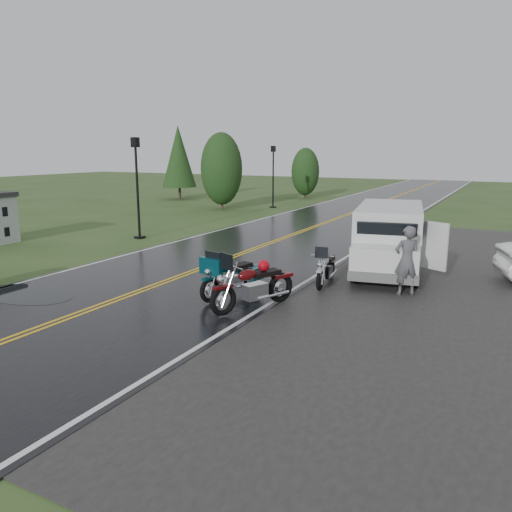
{
  "coord_description": "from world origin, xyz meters",
  "views": [
    {
      "loc": [
        9.29,
        -10.37,
        3.98
      ],
      "look_at": [
        2.8,
        2.0,
        1.0
      ],
      "focal_mm": 35.0,
      "sensor_mm": 36.0,
      "label": 1
    }
  ],
  "objects_px": {
    "van_white": "(356,247)",
    "person_at_van": "(407,261)",
    "lamp_post_near_left": "(137,188)",
    "motorcycle_red": "(223,288)",
    "lamp_post_far_left": "(273,177)",
    "motorcycle_teal": "(210,280)",
    "motorcycle_silver": "(320,272)"
  },
  "relations": [
    {
      "from": "van_white",
      "to": "person_at_van",
      "type": "xyz_separation_m",
      "value": [
        1.61,
        -0.6,
        -0.14
      ]
    },
    {
      "from": "van_white",
      "to": "lamp_post_near_left",
      "type": "xyz_separation_m",
      "value": [
        -11.04,
        3.08,
        1.18
      ]
    },
    {
      "from": "motorcycle_red",
      "to": "lamp_post_near_left",
      "type": "xyz_separation_m",
      "value": [
        -9.18,
        7.7,
        1.54
      ]
    },
    {
      "from": "motorcycle_red",
      "to": "van_white",
      "type": "relative_size",
      "value": 0.45
    },
    {
      "from": "person_at_van",
      "to": "lamp_post_near_left",
      "type": "bearing_deg",
      "value": -48.79
    },
    {
      "from": "lamp_post_far_left",
      "to": "van_white",
      "type": "bearing_deg",
      "value": -57.17
    },
    {
      "from": "lamp_post_near_left",
      "to": "van_white",
      "type": "bearing_deg",
      "value": -15.58
    },
    {
      "from": "motorcycle_red",
      "to": "van_white",
      "type": "xyz_separation_m",
      "value": [
        1.87,
        4.62,
        0.36
      ]
    },
    {
      "from": "motorcycle_red",
      "to": "motorcycle_teal",
      "type": "bearing_deg",
      "value": 162.38
    },
    {
      "from": "motorcycle_teal",
      "to": "lamp_post_far_left",
      "type": "distance_m",
      "value": 22.61
    },
    {
      "from": "van_white",
      "to": "lamp_post_far_left",
      "type": "bearing_deg",
      "value": 112.2
    },
    {
      "from": "lamp_post_far_left",
      "to": "motorcycle_red",
      "type": "bearing_deg",
      "value": -67.12
    },
    {
      "from": "van_white",
      "to": "lamp_post_near_left",
      "type": "bearing_deg",
      "value": 153.79
    },
    {
      "from": "van_white",
      "to": "lamp_post_far_left",
      "type": "distance_m",
      "value": 20.38
    },
    {
      "from": "motorcycle_teal",
      "to": "lamp_post_near_left",
      "type": "xyz_separation_m",
      "value": [
        -8.32,
        6.95,
        1.61
      ]
    },
    {
      "from": "motorcycle_silver",
      "to": "van_white",
      "type": "height_order",
      "value": "van_white"
    },
    {
      "from": "van_white",
      "to": "person_at_van",
      "type": "height_order",
      "value": "van_white"
    },
    {
      "from": "motorcycle_teal",
      "to": "van_white",
      "type": "height_order",
      "value": "van_white"
    },
    {
      "from": "motorcycle_teal",
      "to": "motorcycle_silver",
      "type": "height_order",
      "value": "motorcycle_teal"
    },
    {
      "from": "lamp_post_near_left",
      "to": "motorcycle_red",
      "type": "bearing_deg",
      "value": -40.01
    },
    {
      "from": "van_white",
      "to": "lamp_post_far_left",
      "type": "xyz_separation_m",
      "value": [
        -11.03,
        17.1,
        1.04
      ]
    },
    {
      "from": "van_white",
      "to": "motorcycle_teal",
      "type": "bearing_deg",
      "value": -135.78
    },
    {
      "from": "motorcycle_teal",
      "to": "person_at_van",
      "type": "xyz_separation_m",
      "value": [
        4.34,
        3.27,
        0.29
      ]
    },
    {
      "from": "lamp_post_near_left",
      "to": "lamp_post_far_left",
      "type": "bearing_deg",
      "value": 89.95
    },
    {
      "from": "motorcycle_teal",
      "to": "motorcycle_silver",
      "type": "distance_m",
      "value": 3.22
    },
    {
      "from": "motorcycle_silver",
      "to": "motorcycle_red",
      "type": "bearing_deg",
      "value": -119.96
    },
    {
      "from": "motorcycle_red",
      "to": "van_white",
      "type": "height_order",
      "value": "van_white"
    },
    {
      "from": "lamp_post_far_left",
      "to": "motorcycle_silver",
      "type": "bearing_deg",
      "value": -60.64
    },
    {
      "from": "motorcycle_red",
      "to": "lamp_post_far_left",
      "type": "relative_size",
      "value": 0.59
    },
    {
      "from": "motorcycle_red",
      "to": "motorcycle_silver",
      "type": "xyz_separation_m",
      "value": [
        1.29,
        3.15,
        -0.13
      ]
    },
    {
      "from": "motorcycle_silver",
      "to": "person_at_van",
      "type": "height_order",
      "value": "person_at_van"
    },
    {
      "from": "motorcycle_teal",
      "to": "motorcycle_red",
      "type": "bearing_deg",
      "value": -28.91
    }
  ]
}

